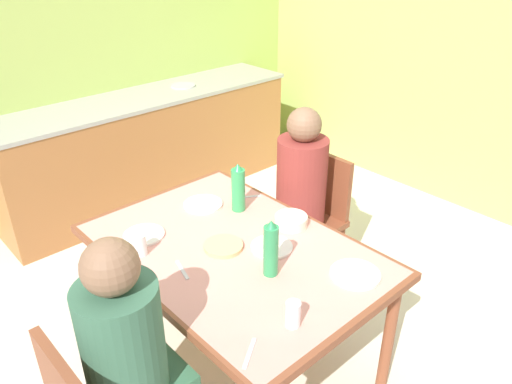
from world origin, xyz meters
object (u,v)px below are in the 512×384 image
person_near_diner (127,341)px  water_bottle_green_far (271,249)px  dining_table (233,259)px  water_bottle_green_near (238,189)px  kitchen_counter (150,147)px  chair_far_diner (313,213)px  person_far_diner (300,179)px  serving_bowl_center (291,221)px

person_near_diner → water_bottle_green_far: person_near_diner is taller
dining_table → water_bottle_green_far: (0.27, -0.01, 0.20)m
dining_table → water_bottle_green_near: bearing=135.1°
kitchen_counter → chair_far_diner: size_ratio=2.97×
kitchen_counter → dining_table: bearing=-20.1°
person_far_diner → kitchen_counter: bearing=-0.2°
chair_far_diner → person_far_diner: person_far_diner is taller
chair_far_diner → person_far_diner: (-0.00, -0.14, 0.28)m
dining_table → chair_far_diner: 0.89m
dining_table → serving_bowl_center: 0.37m
kitchen_counter → serving_bowl_center: (1.99, -0.36, 0.31)m
dining_table → serving_bowl_center: size_ratio=8.52×
water_bottle_green_near → water_bottle_green_far: 0.59m
person_far_diner → water_bottle_green_far: (0.49, -0.72, 0.09)m
kitchen_counter → serving_bowl_center: size_ratio=15.19×
water_bottle_green_near → water_bottle_green_far: bearing=-26.8°
kitchen_counter → person_far_diner: bearing=-0.2°
person_near_diner → water_bottle_green_far: size_ratio=2.77×
kitchen_counter → water_bottle_green_far: bearing=-18.0°
dining_table → water_bottle_green_far: water_bottle_green_far is taller
kitchen_counter → water_bottle_green_far: water_bottle_green_far is taller
water_bottle_green_far → serving_bowl_center: bearing=121.5°
chair_far_diner → person_near_diner: 1.65m
water_bottle_green_far → person_near_diner: bearing=-91.9°
person_near_diner → water_bottle_green_near: size_ratio=2.80×
chair_far_diner → person_near_diner: (0.47, -1.55, 0.28)m
kitchen_counter → chair_far_diner: (1.72, 0.13, 0.05)m
dining_table → person_near_diner: 0.76m
chair_far_diner → person_far_diner: size_ratio=1.13×
water_bottle_green_near → water_bottle_green_far: (0.53, -0.27, 0.00)m
chair_far_diner → water_bottle_green_near: water_bottle_green_near is taller
person_far_diner → serving_bowl_center: 0.45m
person_far_diner → water_bottle_green_near: bearing=85.3°
water_bottle_green_near → serving_bowl_center: water_bottle_green_near is taller
serving_bowl_center → chair_far_diner: bearing=118.7°
kitchen_counter → chair_far_diner: 1.73m
kitchen_counter → water_bottle_green_near: size_ratio=9.39×
person_near_diner → chair_far_diner: bearing=106.7°
water_bottle_green_near → serving_bowl_center: (0.31, 0.09, -0.10)m
dining_table → person_far_diner: 0.75m
kitchen_counter → person_near_diner: 2.63m
kitchen_counter → serving_bowl_center: bearing=-10.3°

